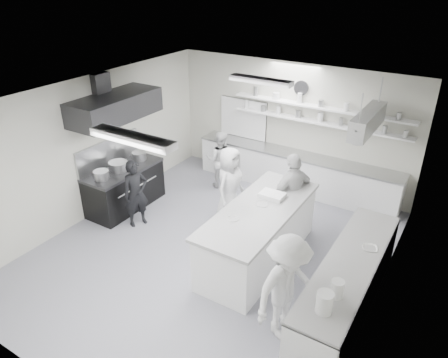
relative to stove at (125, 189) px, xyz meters
The scene contains 27 objects.
floor 2.67m from the stove, ahead, with size 6.00×7.00×0.02m, color #9293A0.
ceiling 3.67m from the stove, ahead, with size 6.00×7.00×0.02m, color silver.
wall_back 4.18m from the stove, 50.01° to the left, with size 6.00×0.04×3.00m, color beige.
wall_front 4.80m from the stove, 56.31° to the right, with size 6.00×0.04×3.00m, color beige.
wall_left 1.19m from the stove, 135.00° to the right, with size 0.04×7.00×3.00m, color beige.
wall_right 5.71m from the stove, ahead, with size 0.04×7.00×3.00m, color beige.
stove is the anchor object (origin of this frame).
exhaust_hood 1.90m from the stove, 90.00° to the right, with size 0.85×2.00×0.50m, color #2A2A2C.
back_counter 4.03m from the stove, 43.99° to the left, with size 5.00×0.60×0.92m, color white.
shelf_lower 4.63m from the stove, 41.99° to the left, with size 4.20×0.26×0.04m, color white.
shelf_upper 4.74m from the stove, 41.99° to the left, with size 4.20×0.26×0.04m, color white.
pass_through_window 3.49m from the stove, 67.12° to the left, with size 1.30×0.04×1.00m, color black.
wall_clock 4.60m from the stove, 47.54° to the left, with size 0.32×0.32×0.05m, color silver.
right_counter 5.28m from the stove, ahead, with size 0.74×3.30×0.94m, color white.
pot_rack 5.35m from the stove, 23.50° to the left, with size 0.30×1.60×0.40m, color #9E9FA0.
light_fixture_front 4.22m from the stove, 40.24° to the right, with size 1.30×0.25×0.10m, color white.
light_fixture_rear 3.86m from the stove, 28.30° to the left, with size 1.30×0.25×0.10m, color white.
prep_island 3.46m from the stove, ahead, with size 1.05×2.81×1.04m, color white.
stove_pot 0.59m from the stove, 90.00° to the right, with size 0.41×0.41×0.24m, color #9E9FA0.
cook_stove 0.88m from the stove, 28.58° to the right, with size 0.53×0.35×1.45m, color black.
cook_back 2.37m from the stove, 56.91° to the left, with size 0.69×0.54×1.43m, color silver.
cook_island_left 2.44m from the stove, 18.81° to the left, with size 0.81×0.53×1.66m, color silver.
cook_island_right 3.77m from the stove, 15.05° to the left, with size 1.04×0.43×1.77m, color silver.
cook_right 4.88m from the stove, 18.12° to the right, with size 1.11×0.64×1.71m, color silver.
bowl_island_a 3.47m from the stove, ahead, with size 0.23×0.23×0.06m, color #9E9FA0.
bowl_island_b 3.35m from the stove, 11.58° to the right, with size 0.20×0.20×0.06m, color white.
bowl_right 5.42m from the stove, ahead, with size 0.23×0.23×0.06m, color white.
Camera 1 is at (3.70, -5.50, 4.94)m, focal length 33.78 mm.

